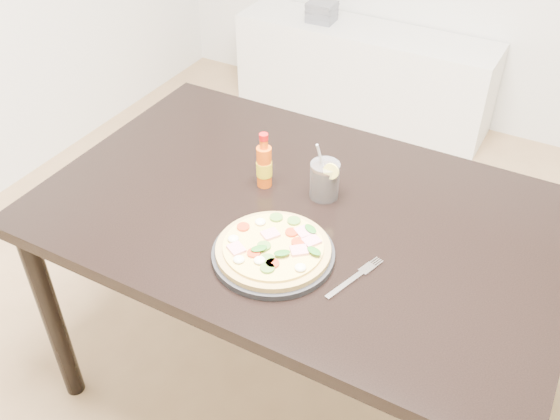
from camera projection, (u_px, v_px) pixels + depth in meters
The scene contains 8 objects.
dining_table at pixel (301, 232), 1.72m from camera, with size 1.40×0.90×0.75m.
plate at pixel (273, 254), 1.52m from camera, with size 0.30×0.30×0.02m, color black.
pizza at pixel (273, 248), 1.50m from camera, with size 0.28×0.28×0.03m.
hot_sauce_bottle at pixel (264, 165), 1.71m from camera, with size 0.05×0.05×0.17m.
cola_cup at pixel (325, 181), 1.68m from camera, with size 0.09×0.08×0.17m.
fork at pixel (356, 277), 1.46m from camera, with size 0.07×0.18×0.00m.
media_console at pixel (362, 73), 3.41m from camera, with size 1.40×0.34×0.50m, color white.
cd_stack at pixel (322, 12), 3.30m from camera, with size 0.14×0.12×0.10m.
Camera 1 is at (0.32, -0.89, 1.79)m, focal length 40.00 mm.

